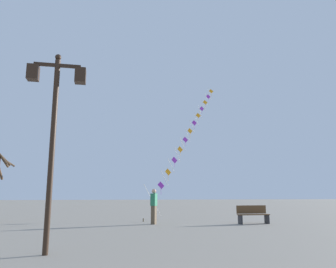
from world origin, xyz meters
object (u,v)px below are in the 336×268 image
(kite_train, at_px, (190,131))
(park_bench, at_px, (253,214))
(twin_lantern_lamp_post, at_px, (55,112))
(kite_flyer, at_px, (154,205))

(kite_train, height_order, park_bench, kite_train)
(twin_lantern_lamp_post, distance_m, park_bench, 11.54)
(twin_lantern_lamp_post, relative_size, kite_flyer, 2.98)
(park_bench, bearing_deg, kite_flyer, 169.55)
(kite_flyer, bearing_deg, park_bench, -71.07)
(twin_lantern_lamp_post, height_order, kite_flyer, twin_lantern_lamp_post)
(kite_train, xyz_separation_m, park_bench, (0.82, -8.72, -5.89))
(kite_train, height_order, kite_flyer, kite_train)
(park_bench, bearing_deg, kite_train, 93.84)
(twin_lantern_lamp_post, bearing_deg, kite_train, 63.34)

